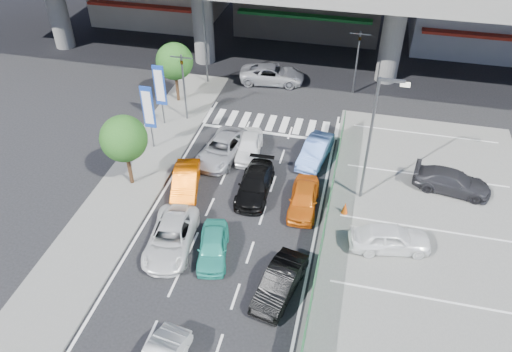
% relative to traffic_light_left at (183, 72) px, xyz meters
% --- Properties ---
extents(ground, '(120.00, 120.00, 0.00)m').
position_rel_traffic_light_left_xyz_m(ground, '(6.20, -12.00, -3.94)').
color(ground, black).
rests_on(ground, ground).
extents(parking_lot, '(12.00, 28.00, 0.06)m').
position_rel_traffic_light_left_xyz_m(parking_lot, '(17.20, -10.00, -3.91)').
color(parking_lot, '#5B5B59').
rests_on(parking_lot, ground).
extents(sidewalk_left, '(4.00, 30.00, 0.12)m').
position_rel_traffic_light_left_xyz_m(sidewalk_left, '(-0.80, -8.00, -3.88)').
color(sidewalk_left, '#5B5B59').
rests_on(sidewalk_left, ground).
extents(fence_run, '(0.16, 22.00, 1.80)m').
position_rel_traffic_light_left_xyz_m(fence_run, '(11.50, -11.00, -3.04)').
color(fence_run, '#216232').
rests_on(fence_run, ground).
extents(traffic_light_left, '(1.60, 1.24, 5.20)m').
position_rel_traffic_light_left_xyz_m(traffic_light_left, '(0.00, 0.00, 0.00)').
color(traffic_light_left, '#595B60').
rests_on(traffic_light_left, ground).
extents(traffic_light_right, '(1.60, 1.24, 5.20)m').
position_rel_traffic_light_left_xyz_m(traffic_light_right, '(11.70, 7.00, 0.00)').
color(traffic_light_right, '#595B60').
rests_on(traffic_light_right, ground).
extents(street_lamp_right, '(1.65, 0.22, 8.00)m').
position_rel_traffic_light_left_xyz_m(street_lamp_right, '(13.37, -6.00, 0.83)').
color(street_lamp_right, '#595B60').
rests_on(street_lamp_right, ground).
extents(street_lamp_left, '(1.65, 0.22, 8.00)m').
position_rel_traffic_light_left_xyz_m(street_lamp_left, '(-0.13, 6.00, 0.83)').
color(street_lamp_left, '#595B60').
rests_on(street_lamp_left, ground).
extents(signboard_near, '(0.80, 0.14, 4.70)m').
position_rel_traffic_light_left_xyz_m(signboard_near, '(-1.00, -4.01, -0.87)').
color(signboard_near, '#595B60').
rests_on(signboard_near, ground).
extents(signboard_far, '(0.80, 0.14, 4.70)m').
position_rel_traffic_light_left_xyz_m(signboard_far, '(-1.40, -1.01, -0.87)').
color(signboard_far, '#595B60').
rests_on(signboard_far, ground).
extents(tree_near, '(2.80, 2.80, 4.80)m').
position_rel_traffic_light_left_xyz_m(tree_near, '(-0.80, -8.00, -0.55)').
color(tree_near, '#382314').
rests_on(tree_near, ground).
extents(tree_far, '(2.80, 2.80, 4.80)m').
position_rel_traffic_light_left_xyz_m(tree_far, '(-1.60, 2.50, -0.55)').
color(tree_far, '#382314').
rests_on(tree_far, ground).
extents(sedan_white_mid_left, '(2.90, 5.22, 1.38)m').
position_rel_traffic_light_left_xyz_m(sedan_white_mid_left, '(3.58, -12.55, -3.25)').
color(sedan_white_mid_left, silver).
rests_on(sedan_white_mid_left, ground).
extents(taxi_teal_mid, '(2.27, 4.01, 1.29)m').
position_rel_traffic_light_left_xyz_m(taxi_teal_mid, '(5.94, -12.62, -3.29)').
color(taxi_teal_mid, teal).
rests_on(taxi_teal_mid, ground).
extents(hatch_black_mid_right, '(2.31, 4.40, 1.38)m').
position_rel_traffic_light_left_xyz_m(hatch_black_mid_right, '(9.84, -14.24, -3.25)').
color(hatch_black_mid_right, black).
rests_on(hatch_black_mid_right, ground).
extents(taxi_orange_left, '(2.41, 4.42, 1.38)m').
position_rel_traffic_light_left_xyz_m(taxi_orange_left, '(2.75, -7.89, -3.25)').
color(taxi_orange_left, '#E45800').
rests_on(taxi_orange_left, ground).
extents(sedan_black_mid, '(1.98, 4.64, 1.33)m').
position_rel_traffic_light_left_xyz_m(sedan_black_mid, '(6.90, -7.09, -3.27)').
color(sedan_black_mid, black).
rests_on(sedan_black_mid, ground).
extents(taxi_orange_right, '(1.77, 4.11, 1.38)m').
position_rel_traffic_light_left_xyz_m(taxi_orange_right, '(9.98, -7.75, -3.25)').
color(taxi_orange_right, '#D66011').
rests_on(taxi_orange_right, ground).
extents(wagon_silver_front_left, '(3.00, 5.25, 1.38)m').
position_rel_traffic_light_left_xyz_m(wagon_silver_front_left, '(3.89, -3.97, -3.25)').
color(wagon_silver_front_left, '#9E9EA5').
rests_on(wagon_silver_front_left, ground).
extents(sedan_white_front_mid, '(2.02, 4.13, 1.36)m').
position_rel_traffic_light_left_xyz_m(sedan_white_front_mid, '(5.58, -3.25, -3.26)').
color(sedan_white_front_mid, white).
rests_on(sedan_white_front_mid, ground).
extents(kei_truck_front_right, '(2.14, 4.37, 1.38)m').
position_rel_traffic_light_left_xyz_m(kei_truck_front_right, '(9.98, -2.80, -3.25)').
color(kei_truck_front_right, '#5E88DC').
rests_on(kei_truck_front_right, ground).
extents(crossing_wagon_silver, '(5.58, 3.03, 1.48)m').
position_rel_traffic_light_left_xyz_m(crossing_wagon_silver, '(4.95, 7.30, -3.19)').
color(crossing_wagon_silver, '#ADAEB5').
rests_on(crossing_wagon_silver, ground).
extents(parked_sedan_white, '(4.55, 2.51, 1.47)m').
position_rel_traffic_light_left_xyz_m(parked_sedan_white, '(14.98, -9.99, -3.14)').
color(parked_sedan_white, white).
rests_on(parked_sedan_white, parking_lot).
extents(parked_sedan_dgrey, '(4.83, 2.54, 1.33)m').
position_rel_traffic_light_left_xyz_m(parked_sedan_dgrey, '(18.54, -4.14, -3.21)').
color(parked_sedan_dgrey, '#2B2A2E').
rests_on(parked_sedan_dgrey, parking_lot).
extents(traffic_cone, '(0.42, 0.42, 0.76)m').
position_rel_traffic_light_left_xyz_m(traffic_cone, '(12.41, -7.73, -3.50)').
color(traffic_cone, '#F8550D').
rests_on(traffic_cone, parking_lot).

